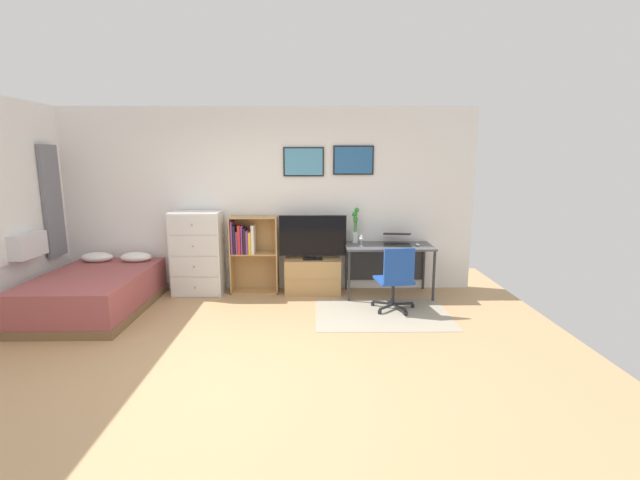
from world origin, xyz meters
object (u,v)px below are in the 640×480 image
desk (388,253)px  computer_mouse (418,245)px  dresser (198,253)px  tv_stand (313,276)px  bamboo_vase (355,226)px  laptop (397,240)px  wine_glass (361,237)px  bookshelf (250,248)px  bed (95,292)px  office_chair (396,277)px  television (313,237)px

desk → computer_mouse: size_ratio=11.91×
dresser → desk: (2.77, -0.02, 0.00)m
tv_stand → bamboo_vase: bamboo_vase is taller
computer_mouse → bamboo_vase: 0.93m
laptop → wine_glass: bearing=-157.2°
bookshelf → tv_stand: bearing=-3.3°
computer_mouse → laptop: bearing=157.7°
bed → office_chair: size_ratio=2.23×
desk → wine_glass: 0.51m
dresser → office_chair: 2.87m
television → wine_glass: television is taller
tv_stand → television: size_ratio=0.84×
desk → wine_glass: (-0.41, -0.15, 0.26)m
bed → bamboo_vase: (3.45, 0.85, 0.72)m
dresser → desk: 2.77m
television → bamboo_vase: size_ratio=1.88×
laptop → computer_mouse: (0.28, -0.11, -0.05)m
dresser → office_chair: bearing=-16.4°
television → desk: 1.12m
bamboo_vase → bookshelf: bearing=-178.6°
tv_stand → bamboo_vase: bearing=8.2°
desk → office_chair: (-0.02, -0.79, -0.15)m
office_chair → bamboo_vase: bearing=107.8°
bamboo_vase → computer_mouse: bearing=-15.9°
computer_mouse → dresser: bearing=177.4°
bamboo_vase → laptop: bearing=-12.8°
wine_glass → computer_mouse: bearing=2.0°
office_chair → bed: bearing=170.7°
dresser → tv_stand: dresser is taller
bookshelf → laptop: bearing=-2.6°
desk → wine_glass: size_ratio=6.88×
desk → laptop: laptop is taller
laptop → tv_stand: bearing=-174.1°
bamboo_vase → bed: bearing=-166.2°
computer_mouse → bed: bearing=-172.1°
bookshelf → television: 0.95m
bookshelf → desk: 2.02m
computer_mouse → bamboo_vase: size_ratio=0.20×
bed → dresser: 1.41m
tv_stand → office_chair: size_ratio=0.95×
office_chair → wine_glass: bearing=112.9°
bed → computer_mouse: size_ratio=18.47×
television → wine_glass: size_ratio=5.41×
dresser → bamboo_vase: (2.30, 0.10, 0.37)m
laptop → office_chair: bearing=-92.8°
office_chair → desk: bearing=80.3°
tv_stand → computer_mouse: 1.59m
tv_stand → laptop: laptop is taller
television → desk: bearing=-0.6°
wine_glass → dresser: bearing=175.9°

